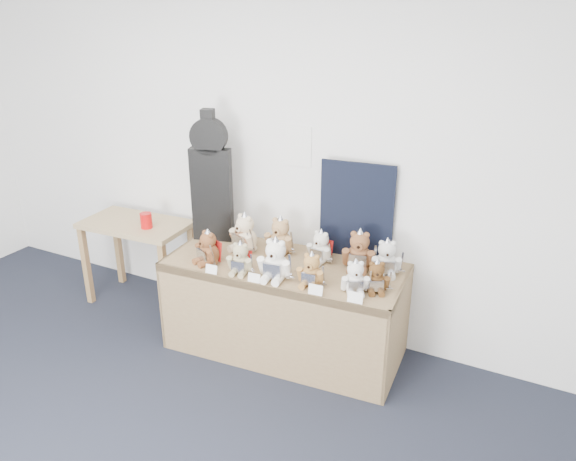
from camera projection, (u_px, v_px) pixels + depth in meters
The scene contains 22 objects.
room_shell at pixel (298, 146), 4.08m from camera, with size 6.00×6.00×6.00m.
display_table at pixel (281, 287), 3.99m from camera, with size 1.76×0.84×0.71m.
side_table at pixel (137, 236), 4.71m from camera, with size 0.91×0.54×0.74m.
guitar_case at pixel (211, 178), 4.22m from camera, with size 0.32×0.18×1.01m.
navy_board at pixel (356, 211), 3.98m from camera, with size 0.53×0.02×0.71m, color black.
red_cup at pixel (146, 221), 4.52m from camera, with size 0.09×0.09×0.13m, color red.
teddy_front_far_left at pixel (208, 249), 3.97m from camera, with size 0.22×0.22×0.27m.
teddy_front_left at pixel (241, 259), 3.83m from camera, with size 0.21×0.18×0.25m.
teddy_front_centre at pixel (275, 261), 3.74m from camera, with size 0.27×0.23×0.32m.
teddy_front_right at pixel (311, 271), 3.66m from camera, with size 0.21×0.17×0.26m.
teddy_front_far_right at pixel (355, 278), 3.57m from camera, with size 0.21×0.20×0.25m.
teddy_front_end at pixel (376, 278), 3.59m from camera, with size 0.20×0.19×0.24m.
teddy_back_left at pixel (244, 234), 4.17m from camera, with size 0.26×0.24×0.32m.
teddy_back_centre_left at pixel (280, 237), 4.12m from camera, with size 0.25×0.20×0.31m.
teddy_back_centre_right at pixel (321, 248), 4.00m from camera, with size 0.21×0.19×0.26m.
teddy_back_right at pixel (359, 252), 3.88m from camera, with size 0.27×0.23×0.32m.
teddy_back_end at pixel (386, 259), 3.81m from camera, with size 0.23×0.22×0.28m.
teddy_back_far_left at pixel (242, 236), 4.18m from camera, with size 0.21×0.20×0.26m.
entry_card_a at pixel (211, 269), 3.84m from camera, with size 0.09×0.00×0.06m, color white.
entry_card_b at pixel (254, 278), 3.72m from camera, with size 0.09×0.00×0.06m, color white.
entry_card_c at pixel (316, 290), 3.56m from camera, with size 0.09×0.00×0.07m, color white.
entry_card_d at pixel (355, 298), 3.47m from camera, with size 0.10×0.00×0.07m, color white.
Camera 1 is at (1.99, -1.10, 2.47)m, focal length 35.00 mm.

